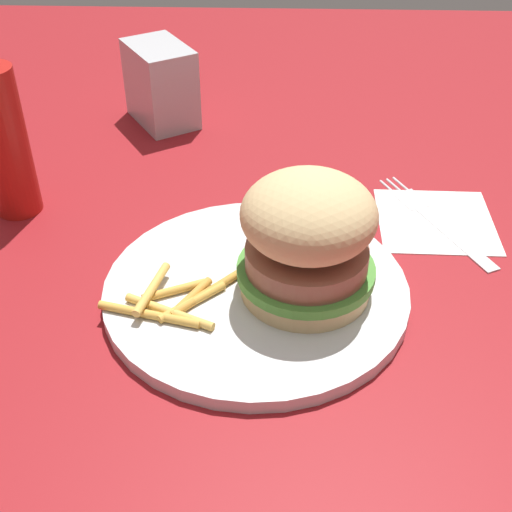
{
  "coord_description": "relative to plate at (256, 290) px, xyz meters",
  "views": [
    {
      "loc": [
        0.41,
        0.03,
        0.37
      ],
      "look_at": [
        -0.03,
        0.01,
        0.04
      ],
      "focal_mm": 48.16,
      "sensor_mm": 36.0,
      "label": 1
    }
  ],
  "objects": [
    {
      "name": "fries_pile",
      "position": [
        0.03,
        -0.06,
        0.01
      ],
      "size": [
        0.07,
        0.11,
        0.01
      ],
      "color": "gold",
      "rests_on": "plate"
    },
    {
      "name": "ketchup_bottle",
      "position": [
        -0.13,
        -0.24,
        0.07
      ],
      "size": [
        0.04,
        0.04,
        0.15
      ],
      "primitive_type": "cylinder",
      "color": "#B21914",
      "rests_on": "ground_plane"
    },
    {
      "name": "plate",
      "position": [
        0.0,
        0.0,
        0.0
      ],
      "size": [
        0.25,
        0.25,
        0.01
      ],
      "primitive_type": "cylinder",
      "color": "silver",
      "rests_on": "ground_plane"
    },
    {
      "name": "ground_plane",
      "position": [
        0.03,
        -0.01,
        -0.01
      ],
      "size": [
        1.6,
        1.6,
        0.0
      ],
      "primitive_type": "plane",
      "color": "maroon"
    },
    {
      "name": "fork",
      "position": [
        -0.12,
        0.17,
        -0.0
      ],
      "size": [
        0.16,
        0.09,
        0.0
      ],
      "color": "silver",
      "rests_on": "napkin"
    },
    {
      "name": "napkin",
      "position": [
        -0.12,
        0.17,
        -0.01
      ],
      "size": [
        0.11,
        0.11,
        0.0
      ],
      "primitive_type": "cube",
      "rotation": [
        0.0,
        0.0,
        -0.02
      ],
      "color": "white",
      "rests_on": "ground_plane"
    },
    {
      "name": "napkin_dispenser",
      "position": [
        -0.33,
        -0.12,
        0.04
      ],
      "size": [
        0.11,
        0.1,
        0.09
      ],
      "primitive_type": "cube",
      "rotation": [
        0.0,
        0.0,
        0.56
      ],
      "color": "#B7BABF",
      "rests_on": "ground_plane"
    },
    {
      "name": "sandwich",
      "position": [
        0.0,
        0.04,
        0.06
      ],
      "size": [
        0.11,
        0.11,
        0.1
      ],
      "color": "tan",
      "rests_on": "plate"
    }
  ]
}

